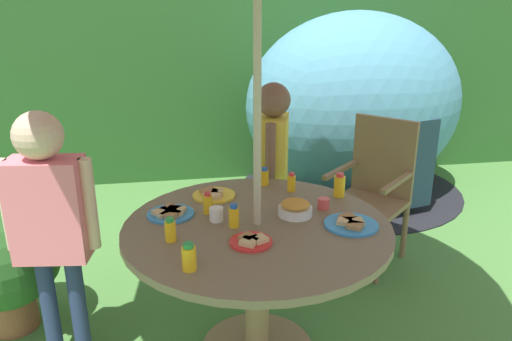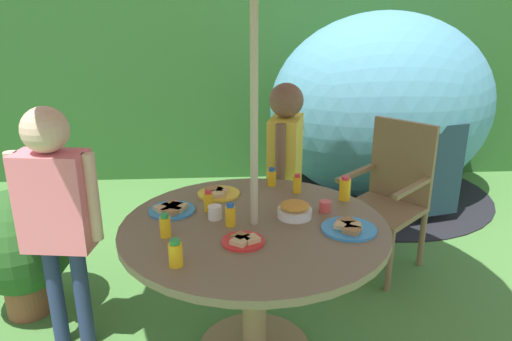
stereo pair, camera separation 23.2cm
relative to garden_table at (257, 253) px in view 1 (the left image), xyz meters
name	(u,v)px [view 1 (the left image)]	position (x,y,z in m)	size (l,w,h in m)	color
hedge_backdrop	(208,87)	(0.00, 3.07, 0.32)	(9.00, 0.70, 1.80)	#285623
garden_table	(257,253)	(0.00, 0.00, 0.00)	(1.27, 1.27, 0.73)	#93704C
wooden_chair	(374,186)	(0.97, 0.88, -0.04)	(0.66, 0.65, 0.99)	brown
dome_tent	(354,105)	(1.30, 2.20, 0.26)	(2.58, 2.58, 1.68)	teal
potted_plant	(4,257)	(-1.30, 0.43, -0.14)	(0.60, 0.60, 0.76)	brown
child_in_yellow_shirt	(273,154)	(0.25, 0.86, 0.23)	(0.27, 0.42, 1.27)	brown
child_in_pink_shirt	(49,210)	(-0.95, 0.13, 0.24)	(0.43, 0.23, 1.28)	navy
snack_bowl	(295,208)	(0.20, 0.06, 0.20)	(0.17, 0.17, 0.08)	white
plate_center_back	(213,195)	(-0.18, 0.38, 0.17)	(0.23, 0.23, 0.03)	yellow
plate_back_edge	(170,213)	(-0.40, 0.17, 0.17)	(0.23, 0.23, 0.03)	#338CD8
plate_far_right	(351,224)	(0.43, -0.10, 0.17)	(0.25, 0.25, 0.03)	#338CD8
plate_center_front	(251,241)	(-0.06, -0.19, 0.17)	(0.19, 0.19, 0.03)	red
juice_bottle_near_left	(170,230)	(-0.40, -0.11, 0.21)	(0.05, 0.05, 0.11)	yellow
juice_bottle_near_right	(208,203)	(-0.22, 0.16, 0.21)	(0.05, 0.05, 0.11)	yellow
juice_bottle_far_left	(234,216)	(-0.11, -0.01, 0.21)	(0.05, 0.05, 0.11)	yellow
juice_bottle_mid_left	(264,177)	(0.13, 0.51, 0.21)	(0.05, 0.05, 0.10)	yellow
juice_bottle_mid_right	(189,257)	(-0.33, -0.37, 0.21)	(0.06, 0.06, 0.11)	yellow
juice_bottle_front_edge	(339,186)	(0.50, 0.27, 0.22)	(0.06, 0.06, 0.13)	yellow
juice_bottle_spot_a	(291,182)	(0.26, 0.39, 0.21)	(0.05, 0.05, 0.11)	yellow
cup_near	(216,214)	(-0.19, 0.07, 0.19)	(0.07, 0.07, 0.07)	white
cup_far	(324,203)	(0.36, 0.12, 0.19)	(0.06, 0.06, 0.06)	#E04C47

